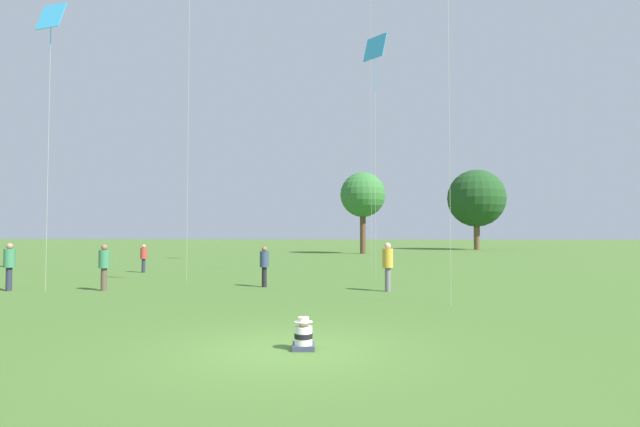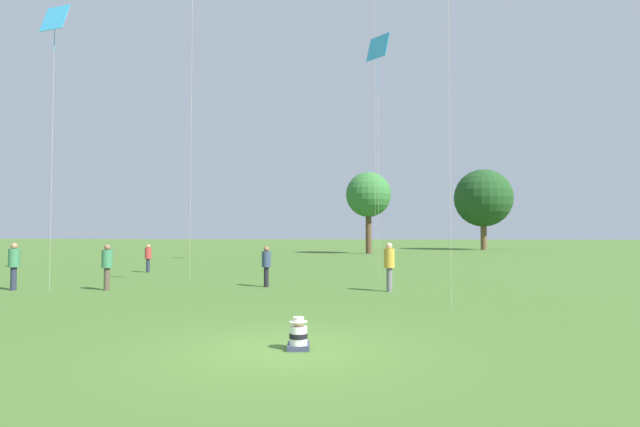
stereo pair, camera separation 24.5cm
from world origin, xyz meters
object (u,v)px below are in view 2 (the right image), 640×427
kite_1 (55,24)px  person_standing_1 (148,256)px  person_standing_2 (266,263)px  person_standing_3 (107,263)px  person_standing_4 (14,262)px  distant_tree_1 (483,198)px  seated_toddler (298,336)px  kite_4 (378,52)px  distant_tree_0 (368,195)px  person_standing_0 (389,263)px

kite_1 → person_standing_1: bearing=149.4°
person_standing_2 → person_standing_3: size_ratio=0.94×
person_standing_3 → person_standing_4: person_standing_4 is taller
person_standing_2 → person_standing_3: person_standing_3 is taller
person_standing_4 → distant_tree_1: size_ratio=0.18×
person_standing_1 → kite_1: bearing=97.8°
seated_toddler → kite_1: (-10.82, 8.46, 10.00)m
kite_4 → person_standing_2: bearing=-46.3°
person_standing_1 → kite_4: (12.66, -1.92, 10.23)m
person_standing_2 → kite_1: (-7.92, -2.09, 9.28)m
distant_tree_1 → person_standing_1: bearing=-124.2°
person_standing_1 → distant_tree_1: 47.21m
person_standing_4 → distant_tree_1: distant_tree_1 is taller
person_standing_1 → kite_1: 12.73m
person_standing_1 → person_standing_4: person_standing_4 is taller
kite_1 → distant_tree_0: kite_1 is taller
person_standing_3 → person_standing_4: (-3.54, -0.38, 0.03)m
kite_1 → kite_4: 14.23m
seated_toddler → person_standing_0: (2.00, 9.46, 0.82)m
person_standing_1 → distant_tree_0: distant_tree_0 is taller
seated_toddler → distant_tree_0: (0.95, 42.66, 5.83)m
person_standing_1 → person_standing_2: size_ratio=0.94×
person_standing_3 → person_standing_0: bearing=18.6°
kite_4 → person_standing_1: bearing=-100.4°
person_standing_1 → person_standing_4: 8.83m
seated_toddler → kite_1: bearing=135.0°
person_standing_1 → person_standing_4: bearing=88.6°
person_standing_2 → kite_4: size_ratio=0.14×
distant_tree_0 → kite_1: bearing=-109.0°
person_standing_1 → person_standing_2: 10.41m
person_standing_0 → person_standing_1: 15.06m
kite_4 → person_standing_4: bearing=-65.6°
distant_tree_1 → distant_tree_0: bearing=-137.6°
kite_1 → distant_tree_1: bearing=119.5°
person_standing_0 → kite_4: 11.59m
person_standing_3 → kite_4: bearing=46.7°
seated_toddler → distant_tree_0: distant_tree_0 is taller
seated_toddler → person_standing_4: person_standing_4 is taller
seated_toddler → distant_tree_1: bearing=67.6°
seated_toddler → person_standing_4: size_ratio=0.35×
person_standing_3 → kite_1: kite_1 is taller
person_standing_4 → distant_tree_1: bearing=72.3°
person_standing_3 → kite_1: bearing=-157.4°
seated_toddler → person_standing_3: 12.36m
distant_tree_0 → seated_toddler: bearing=-91.3°
kite_1 → distant_tree_0: size_ratio=1.30×
person_standing_4 → seated_toddler: bearing=-21.9°
person_standing_0 → person_standing_3: 10.72m
person_standing_1 → kite_4: bearing=178.2°
seated_toddler → kite_4: (1.68, 15.20, 10.88)m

